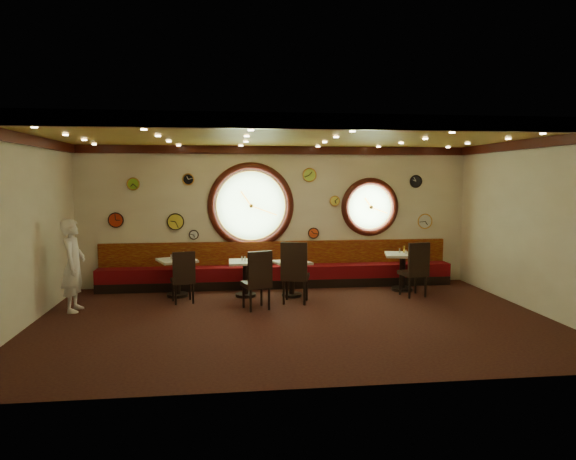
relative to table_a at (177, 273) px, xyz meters
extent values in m
cube|color=black|center=(2.20, -2.04, -0.50)|extent=(9.00, 6.00, 0.00)
cube|color=gold|center=(2.20, -2.04, 2.70)|extent=(9.00, 6.00, 0.02)
cube|color=beige|center=(2.20, 0.96, 1.10)|extent=(9.00, 0.02, 3.20)
cube|color=beige|center=(2.20, -5.04, 1.10)|extent=(9.00, 0.02, 3.20)
cube|color=beige|center=(-2.30, -2.04, 1.10)|extent=(0.02, 6.00, 3.20)
cube|color=beige|center=(6.70, -2.04, 1.10)|extent=(0.02, 6.00, 3.20)
cube|color=#340E09|center=(2.20, 0.91, 2.61)|extent=(9.00, 0.10, 0.18)
cube|color=#340E09|center=(2.20, -4.99, 2.61)|extent=(9.00, 0.10, 0.18)
cube|color=#340E09|center=(-2.25, -2.04, 2.61)|extent=(0.10, 6.00, 0.18)
cube|color=#340E09|center=(6.65, -2.04, 2.61)|extent=(0.10, 6.00, 0.18)
cube|color=black|center=(2.20, 0.68, -0.40)|extent=(8.00, 0.55, 0.20)
cube|color=#58070E|center=(2.20, 0.68, -0.15)|extent=(8.00, 0.55, 0.30)
cube|color=#5C0907|center=(2.20, 0.90, 0.25)|extent=(8.00, 0.10, 0.55)
cylinder|color=#83B56C|center=(1.60, 0.95, 1.35)|extent=(1.66, 0.02, 1.66)
torus|color=#340E09|center=(1.60, 0.94, 1.35)|extent=(1.98, 0.18, 1.98)
torus|color=gold|center=(1.60, 0.91, 1.35)|extent=(1.61, 0.03, 1.61)
cylinder|color=#83B56C|center=(4.40, 0.95, 1.30)|extent=(1.10, 0.02, 1.10)
torus|color=#340E09|center=(4.40, 0.94, 1.30)|extent=(1.38, 0.18, 1.38)
torus|color=gold|center=(4.40, 0.91, 1.30)|extent=(1.09, 0.03, 1.09)
cylinder|color=red|center=(-1.40, 0.92, 1.05)|extent=(0.32, 0.03, 0.32)
cylinder|color=yellow|center=(-0.10, 0.92, 1.00)|extent=(0.36, 0.03, 0.36)
cylinder|color=#83CB28|center=(-1.00, 0.92, 1.85)|extent=(0.26, 0.03, 0.26)
cylinder|color=black|center=(0.20, 0.92, 1.95)|extent=(0.24, 0.03, 0.24)
cylinder|color=#EB4B1B|center=(3.05, 0.92, 0.70)|extent=(0.24, 0.03, 0.24)
cylinder|color=black|center=(5.50, 0.92, 1.90)|extent=(0.28, 0.03, 0.28)
cylinder|color=#F1EB50|center=(3.55, 0.92, 1.45)|extent=(0.22, 0.03, 0.22)
cylinder|color=white|center=(0.30, 0.92, 0.70)|extent=(0.20, 0.03, 0.20)
cylinder|color=silver|center=(5.75, 0.92, 0.95)|extent=(0.34, 0.03, 0.34)
cylinder|color=#AED943|center=(2.95, 0.92, 2.05)|extent=(0.30, 0.03, 0.30)
cylinder|color=black|center=(0.00, 0.00, -0.47)|extent=(0.45, 0.45, 0.06)
cylinder|color=black|center=(0.00, 0.00, -0.11)|extent=(0.12, 0.12, 0.72)
cube|color=silver|center=(0.00, 0.00, 0.27)|extent=(0.93, 0.93, 0.05)
cylinder|color=black|center=(1.42, -0.18, -0.47)|extent=(0.43, 0.43, 0.06)
cylinder|color=black|center=(1.42, -0.18, -0.13)|extent=(0.12, 0.12, 0.69)
cube|color=silver|center=(1.42, -0.18, 0.23)|extent=(0.69, 0.69, 0.05)
cylinder|color=black|center=(2.39, -0.28, -0.47)|extent=(0.42, 0.42, 0.06)
cylinder|color=black|center=(2.39, -0.28, -0.13)|extent=(0.12, 0.12, 0.68)
cube|color=silver|center=(2.39, -0.28, 0.22)|extent=(0.85, 0.85, 0.05)
cylinder|color=black|center=(4.89, -0.02, -0.47)|extent=(0.47, 0.47, 0.06)
cylinder|color=black|center=(4.89, -0.02, -0.09)|extent=(0.13, 0.13, 0.75)
cube|color=silver|center=(4.89, -0.02, 0.30)|extent=(0.90, 0.90, 0.05)
cube|color=black|center=(0.16, -0.55, -0.06)|extent=(0.53, 0.53, 0.08)
cube|color=black|center=(0.20, -0.73, 0.26)|extent=(0.44, 0.16, 0.57)
cube|color=black|center=(1.58, -1.25, -0.03)|extent=(0.60, 0.60, 0.08)
cube|color=black|center=(1.64, -1.45, 0.32)|extent=(0.47, 0.21, 0.62)
cube|color=black|center=(2.39, -0.83, 0.02)|extent=(0.64, 0.64, 0.09)
cube|color=black|center=(2.33, -1.05, 0.40)|extent=(0.52, 0.20, 0.68)
cube|color=black|center=(4.92, -0.57, -0.02)|extent=(0.57, 0.57, 0.08)
cube|color=black|center=(4.96, -0.77, 0.34)|extent=(0.49, 0.15, 0.63)
cylinder|color=silver|center=(-0.12, 0.00, 0.34)|extent=(0.04, 0.04, 0.10)
cylinder|color=#BDBDC1|center=(1.35, -0.14, 0.30)|extent=(0.03, 0.03, 0.09)
cylinder|color=silver|center=(2.29, -0.21, 0.30)|extent=(0.04, 0.04, 0.11)
cylinder|color=#BDBCC1|center=(4.85, 0.09, 0.38)|extent=(0.04, 0.04, 0.10)
cylinder|color=silver|center=(-0.02, 0.02, 0.35)|extent=(0.04, 0.04, 0.11)
cylinder|color=silver|center=(1.41, -0.19, 0.31)|extent=(0.04, 0.04, 0.10)
cylinder|color=silver|center=(2.40, -0.35, 0.29)|extent=(0.04, 0.04, 0.10)
cylinder|color=silver|center=(4.93, -0.11, 0.37)|extent=(0.04, 0.04, 0.10)
cylinder|color=yellow|center=(0.13, 0.04, 0.37)|extent=(0.05, 0.05, 0.15)
cylinder|color=gold|center=(1.53, -0.10, 0.34)|extent=(0.05, 0.05, 0.17)
cylinder|color=yellow|center=(2.48, -0.22, 0.33)|extent=(0.05, 0.05, 0.17)
cylinder|color=gold|center=(4.96, 0.12, 0.40)|extent=(0.05, 0.05, 0.15)
imported|color=white|center=(-1.80, -0.98, 0.36)|extent=(0.42, 0.63, 1.72)
camera|label=1|loc=(1.01, -10.80, 1.97)|focal=32.00mm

